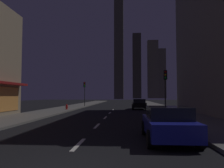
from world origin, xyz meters
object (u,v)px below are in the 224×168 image
Objects in this scene: traffic_light_near_right at (165,82)px; street_lamp_right at (207,23)px; fire_hydrant_far_left at (67,107)px; traffic_light_far_left at (85,88)px; car_parked_near at (168,123)px; car_parked_far at (139,104)px.

street_lamp_right reaches higher than traffic_light_near_right.
fire_hydrant_far_left is 10.10m from traffic_light_far_left.
car_parked_near is 4.68m from street_lamp_right.
traffic_light_far_left is (-11.00, 16.73, 0.00)m from traffic_light_near_right.
car_parked_near is 11.66m from traffic_light_near_right.
traffic_light_near_right is at bearing -56.67° from traffic_light_far_left.
traffic_light_far_left is 0.64× the size of street_lamp_right.
traffic_light_near_right is 20.02m from traffic_light_far_left.
traffic_light_near_right is 0.64× the size of street_lamp_right.
traffic_light_near_right is (1.90, -10.21, 2.45)m from car_parked_far.
car_parked_far is 6.48× the size of fire_hydrant_far_left.
car_parked_near is 6.48× the size of fire_hydrant_far_left.
traffic_light_far_left reaches higher than car_parked_far.
car_parked_far is 0.64× the size of street_lamp_right.
car_parked_near is 1.00× the size of car_parked_far.
traffic_light_far_left is (-9.10, 6.52, 2.45)m from car_parked_far.
traffic_light_far_left is at bearing 87.64° from fire_hydrant_far_left.
car_parked_near is 21.44m from car_parked_far.
car_parked_far is at bearing 100.54° from traffic_light_near_right.
traffic_light_far_left is (-9.10, 27.96, 2.45)m from car_parked_near.
traffic_light_far_left reaches higher than car_parked_near.
fire_hydrant_far_left is at bearing 117.50° from car_parked_near.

